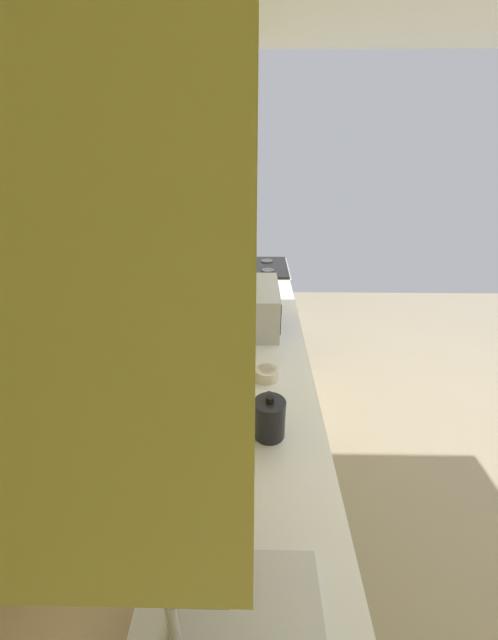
% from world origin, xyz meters
% --- Properties ---
extents(ground_plane, '(6.20, 6.20, 0.00)m').
position_xyz_m(ground_plane, '(0.00, 0.00, 0.00)').
color(ground_plane, gray).
extents(wall_back, '(3.99, 0.12, 2.61)m').
position_xyz_m(wall_back, '(0.00, 1.67, 1.30)').
color(wall_back, '#E0CE76').
rests_on(wall_back, ground_plane).
extents(counter_run, '(3.13, 0.61, 0.89)m').
position_xyz_m(counter_run, '(-0.37, 1.32, 0.45)').
color(counter_run, tan).
rests_on(counter_run, ground_plane).
extents(upper_cabinets, '(2.29, 0.30, 0.65)m').
position_xyz_m(upper_cabinets, '(-0.37, 1.46, 1.91)').
color(upper_cabinets, tan).
extents(window_back_wall, '(0.51, 0.02, 0.64)m').
position_xyz_m(window_back_wall, '(-1.29, 1.60, 1.28)').
color(window_back_wall, '#997A4C').
extents(oven_range, '(0.61, 0.62, 1.07)m').
position_xyz_m(oven_range, '(1.50, 1.30, 0.46)').
color(oven_range, '#B7BABF').
rests_on(oven_range, ground_plane).
extents(microwave, '(0.50, 0.36, 0.26)m').
position_xyz_m(microwave, '(0.38, 1.33, 1.02)').
color(microwave, '#B7BABF').
rests_on(microwave, counter_run).
extents(bowl, '(0.12, 0.12, 0.06)m').
position_xyz_m(bowl, '(-0.19, 1.24, 0.92)').
color(bowl, silver).
rests_on(bowl, counter_run).
extents(kettle, '(0.17, 0.12, 0.19)m').
position_xyz_m(kettle, '(-0.58, 1.24, 0.97)').
color(kettle, black).
rests_on(kettle, counter_run).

